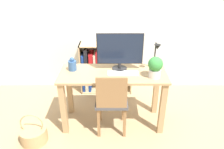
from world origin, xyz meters
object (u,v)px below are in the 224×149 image
at_px(keyboard, 122,73).
at_px(chair, 111,100).
at_px(vase, 71,65).
at_px(bookshelf, 97,66).
at_px(potted_plant, 154,67).
at_px(desk_lamp, 155,54).
at_px(monitor, 119,50).
at_px(basket, 33,134).

distance_m(keyboard, chair, 0.37).
distance_m(vase, bookshelf, 0.91).
relative_size(potted_plant, chair, 0.30).
distance_m(keyboard, potted_plant, 0.41).
bearing_deg(bookshelf, desk_lamp, -44.64).
bearing_deg(potted_plant, bookshelf, 127.66).
distance_m(monitor, basket, 1.50).
bearing_deg(potted_plant, chair, -171.08).
bearing_deg(potted_plant, desk_lamp, 79.87).
relative_size(monitor, bookshelf, 0.68).
height_order(vase, chair, vase).
bearing_deg(basket, potted_plant, 10.16).
relative_size(monitor, potted_plant, 2.22).
bearing_deg(monitor, chair, -108.36).
xyz_separation_m(keyboard, basket, (-1.11, -0.36, -0.67)).
bearing_deg(keyboard, desk_lamp, 14.63).
xyz_separation_m(monitor, keyboard, (0.04, -0.14, -0.25)).
height_order(keyboard, bookshelf, bookshelf).
bearing_deg(basket, chair, 10.82).
bearing_deg(monitor, keyboard, -74.71).
xyz_separation_m(monitor, potted_plant, (0.41, -0.23, -0.12)).
bearing_deg(chair, monitor, 66.33).
height_order(desk_lamp, basket, desk_lamp).
bearing_deg(vase, bookshelf, 71.10).
bearing_deg(bookshelf, vase, -108.90).
xyz_separation_m(desk_lamp, chair, (-0.55, -0.28, -0.50)).
height_order(vase, potted_plant, potted_plant).
distance_m(monitor, desk_lamp, 0.45).
distance_m(potted_plant, bookshelf, 1.31).
distance_m(vase, potted_plant, 1.04).
bearing_deg(keyboard, monitor, 105.29).
bearing_deg(basket, bookshelf, 59.46).
xyz_separation_m(bookshelf, basket, (-0.73, -1.24, -0.35)).
relative_size(keyboard, bookshelf, 0.45).
height_order(monitor, bookshelf, monitor).
bearing_deg(potted_plant, monitor, 150.76).
xyz_separation_m(potted_plant, bookshelf, (-0.75, 0.97, -0.45)).
xyz_separation_m(chair, bookshelf, (-0.24, 1.06, -0.03)).
height_order(vase, desk_lamp, desk_lamp).
bearing_deg(vase, potted_plant, -10.94).
relative_size(vase, bookshelf, 0.21).
bearing_deg(chair, potted_plant, 3.60).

